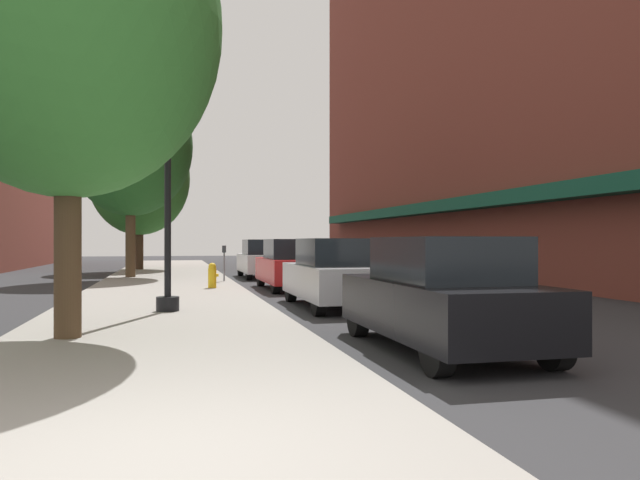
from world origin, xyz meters
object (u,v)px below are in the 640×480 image
lamppost (168,165)px  tree_near (68,23)px  fire_hydrant (212,275)px  car_white (263,259)px  parking_meter_near (224,259)px  tree_mid (140,178)px  tree_far (131,146)px  car_black (442,296)px  car_red (291,265)px  car_silver (335,274)px

lamppost → tree_near: 4.06m
fire_hydrant → tree_near: 11.00m
car_white → parking_meter_near: bearing=-116.6°
tree_mid → tree_far: (-0.01, -7.05, 0.64)m
car_black → parking_meter_near: bearing=95.7°
car_red → car_white: (0.00, 6.63, 0.00)m
car_red → car_white: size_ratio=1.00×
lamppost → car_red: bearing=59.3°
car_black → car_red: size_ratio=1.00×
car_black → tree_far: bearing=104.8°
tree_mid → tree_far: 7.08m
lamppost → fire_hydrant: bearing=78.1°
car_silver → tree_near: bearing=-142.6°
car_silver → car_red: size_ratio=1.00×
lamppost → tree_mid: (-1.57, 20.18, 1.67)m
parking_meter_near → tree_far: (-3.53, 3.55, 4.57)m
car_red → lamppost: bearing=-120.4°
fire_hydrant → car_white: car_white is taller
parking_meter_near → tree_mid: size_ratio=0.17×
tree_near → car_black: tree_near is taller
fire_hydrant → tree_mid: bearing=101.8°
tree_mid → fire_hydrant: bearing=-78.2°
car_silver → tree_mid: bearing=104.8°
car_black → car_white: 18.38m
lamppost → tree_mid: 20.31m
lamppost → tree_far: 13.42m
tree_mid → car_red: size_ratio=1.80×
tree_near → car_white: 17.91m
fire_hydrant → car_white: (2.58, 6.90, 0.29)m
tree_mid → car_silver: 20.44m
car_black → car_white: same height
tree_near → tree_far: tree_far is taller
tree_far → car_silver: bearing=-65.8°
tree_near → car_white: bearing=72.0°
lamppost → tree_far: (-1.58, 13.13, 2.31)m
car_white → car_black: bearing=-88.4°
tree_near → tree_mid: bearing=90.2°
tree_mid → car_red: 15.21m
car_silver → car_red: (0.00, 5.68, 0.00)m
parking_meter_near → tree_near: 13.97m
parking_meter_near → car_white: 4.12m
fire_hydrant → car_red: car_red is taller
lamppost → car_black: size_ratio=1.37×
car_red → tree_near: bearing=-118.1°
fire_hydrant → tree_mid: (-2.89, 13.87, 4.35)m
tree_mid → car_silver: size_ratio=1.80×
tree_near → car_black: (5.37, -1.80, -4.14)m
parking_meter_near → fire_hydrant: bearing=-100.9°
parking_meter_near → car_black: 14.87m
car_silver → car_red: bearing=88.9°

